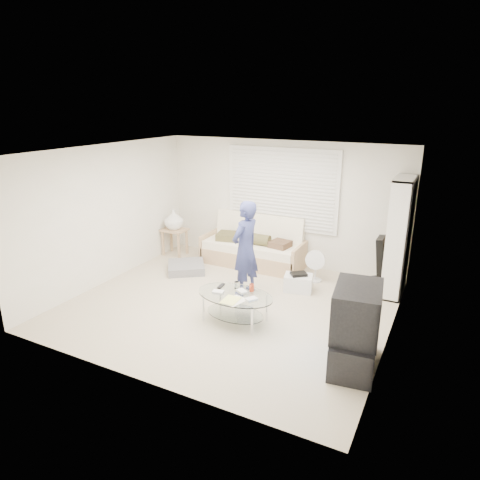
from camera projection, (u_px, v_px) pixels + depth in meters
The scene contains 13 objects.
ground at pixel (229, 305), 7.05m from camera, with size 5.00×5.00×0.00m, color beige.
room_shell at pixel (242, 203), 6.96m from camera, with size 5.02×4.52×2.51m.
window_blinds at pixel (281, 189), 8.44m from camera, with size 2.32×0.08×1.62m.
futon_sofa at pixel (253, 249), 8.73m from camera, with size 2.07×0.84×1.01m.
grey_floor_pillow at pixel (186, 267), 8.45m from camera, with size 0.69×0.69×0.16m, color slate.
side_table at pixel (174, 221), 9.16m from camera, with size 0.51×0.41×1.01m.
bookshelf at pixel (398, 237), 7.21m from camera, with size 0.32×0.85×2.03m.
guitar_case at pixel (381, 269), 7.35m from camera, with size 0.36×0.37×1.00m.
floor_fan at pixel (316, 263), 7.89m from camera, with size 0.37×0.25×0.61m.
storage_bin at pixel (298, 283), 7.54m from camera, with size 0.55×0.44×0.34m.
tv_unit at pixel (355, 328), 5.29m from camera, with size 0.65×1.05×1.08m.
coffee_table at pixel (235, 300), 6.42m from camera, with size 1.25×0.83×0.57m.
standing_person at pixel (245, 249), 7.22m from camera, with size 0.60×0.40×1.65m, color navy.
Camera 1 is at (3.06, -5.61, 3.19)m, focal length 32.00 mm.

